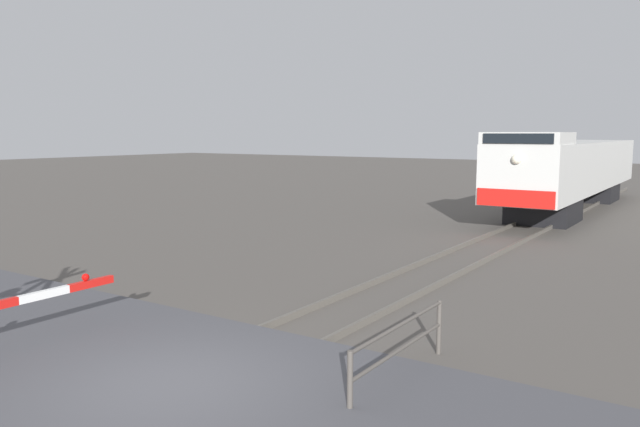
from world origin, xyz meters
TOP-DOWN VIEW (x-y plane):
  - ground_plane at (0.00, 0.00)m, footprint 160.00×160.00m
  - rail_track_left at (-0.72, 0.00)m, footprint 0.08×80.00m
  - rail_track_right at (0.72, 0.00)m, footprint 0.08×80.00m
  - road_surface at (0.00, 0.00)m, footprint 36.00×5.75m
  - locomotive at (0.00, 26.08)m, footprint 2.99×19.02m
  - guard_railing at (2.56, 2.29)m, footprint 0.08×3.06m

SIDE VIEW (x-z plane):
  - ground_plane at x=0.00m, z-range 0.00..0.00m
  - rail_track_left at x=-0.72m, z-range 0.00..0.15m
  - rail_track_right at x=0.72m, z-range 0.00..0.15m
  - road_surface at x=0.00m, z-range 0.00..0.16m
  - guard_railing at x=2.56m, z-range 0.15..1.10m
  - locomotive at x=0.00m, z-range 0.14..3.95m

